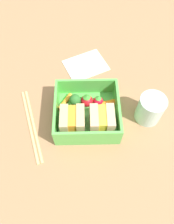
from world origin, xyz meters
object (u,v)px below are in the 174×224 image
at_px(carrot_stick_left, 65,102).
at_px(strawberry_far_left, 88,101).
at_px(sandwich_left, 102,120).
at_px(folded_napkin, 84,65).
at_px(broccoli_floret, 75,100).
at_px(strawberry_left, 98,101).
at_px(chopstick_pair, 31,124).
at_px(drinking_glass, 150,110).
at_px(sandwich_center_left, 73,121).
at_px(carrot_stick_far_left, 108,103).

bearing_deg(carrot_stick_left, strawberry_far_left, 175.83).
distance_m(sandwich_left, folded_napkin, 0.21).
xyz_separation_m(sandwich_left, broccoli_floret, (0.06, -0.06, -0.01)).
distance_m(strawberry_left, chopstick_pair, 0.18).
height_order(strawberry_left, broccoli_floret, broccoli_floret).
xyz_separation_m(sandwich_left, drinking_glass, (-0.12, -0.03, -0.00)).
bearing_deg(broccoli_floret, sandwich_center_left, 85.39).
xyz_separation_m(chopstick_pair, folded_napkin, (-0.13, -0.19, -0.00)).
relative_size(sandwich_center_left, folded_napkin, 0.51).
relative_size(strawberry_far_left, broccoli_floret, 0.99).
height_order(sandwich_left, broccoli_floret, sandwich_left).
height_order(broccoli_floret, carrot_stick_left, broccoli_floret).
relative_size(carrot_stick_left, chopstick_pair, 0.26).
relative_size(broccoli_floret, chopstick_pair, 0.18).
bearing_deg(sandwich_center_left, sandwich_left, 180.00).
xyz_separation_m(chopstick_pair, drinking_glass, (-0.29, -0.02, 0.03)).
bearing_deg(folded_napkin, chopstick_pair, 54.99).
relative_size(drinking_glass, folded_napkin, 0.63).
bearing_deg(sandwich_left, broccoli_floret, -43.74).
bearing_deg(folded_napkin, carrot_stick_left, 69.58).
bearing_deg(sandwich_center_left, broccoli_floret, -94.61).
distance_m(chopstick_pair, folded_napkin, 0.23).
bearing_deg(folded_napkin, strawberry_far_left, 92.87).
distance_m(carrot_stick_left, folded_napkin, 0.15).
relative_size(broccoli_floret, folded_napkin, 0.32).
bearing_deg(drinking_glass, sandwich_center_left, 8.33).
relative_size(sandwich_left, drinking_glass, 0.80).
relative_size(strawberry_left, chopstick_pair, 0.16).
xyz_separation_m(sandwich_left, strawberry_left, (0.01, -0.06, -0.01)).
xyz_separation_m(sandwich_left, carrot_stick_far_left, (-0.02, -0.06, -0.02)).
relative_size(broccoli_floret, drinking_glass, 0.51).
height_order(carrot_stick_left, drinking_glass, drinking_glass).
bearing_deg(carrot_stick_far_left, sandwich_left, 71.61).
xyz_separation_m(broccoli_floret, folded_napkin, (-0.03, -0.14, -0.03)).
height_order(carrot_stick_far_left, drinking_glass, drinking_glass).
distance_m(strawberry_left, carrot_stick_left, 0.08).
height_order(strawberry_left, carrot_stick_left, strawberry_left).
bearing_deg(strawberry_far_left, strawberry_left, -179.96).
bearing_deg(folded_napkin, sandwich_center_left, 81.60).
bearing_deg(broccoli_floret, chopstick_pair, 24.30).
height_order(sandwich_left, folded_napkin, sandwich_left).
xyz_separation_m(strawberry_far_left, broccoli_floret, (0.03, 0.00, 0.01)).
bearing_deg(strawberry_left, carrot_stick_far_left, 171.13).
bearing_deg(strawberry_left, sandwich_center_left, 44.56).
relative_size(sandwich_left, chopstick_pair, 0.29).
distance_m(sandwich_center_left, carrot_stick_left, 0.07).
distance_m(sandwich_left, carrot_stick_left, 0.11).
height_order(sandwich_center_left, strawberry_left, sandwich_center_left).
bearing_deg(sandwich_left, chopstick_pair, -3.51).
relative_size(sandwich_center_left, broccoli_floret, 1.57).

